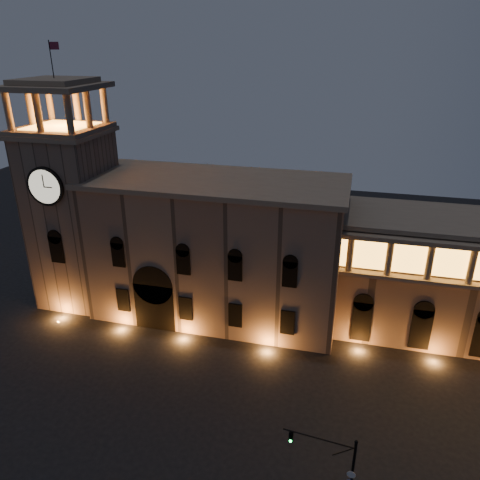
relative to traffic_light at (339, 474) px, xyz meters
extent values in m
plane|color=black|center=(-14.61, 3.04, -3.90)|extent=(160.00, 160.00, 0.00)
cube|color=#785F4E|center=(-16.61, 25.04, 4.60)|extent=(30.00, 12.00, 17.00)
cube|color=#86725C|center=(-16.61, 25.04, 13.40)|extent=(30.80, 12.80, 0.60)
cube|color=black|center=(-22.61, 19.64, -0.90)|extent=(5.00, 1.40, 6.00)
cylinder|color=black|center=(-22.61, 19.64, 2.10)|extent=(5.00, 1.40, 5.00)
cube|color=#F79F31|center=(-22.61, 19.44, -1.10)|extent=(4.20, 0.20, 5.00)
cube|color=#785F4E|center=(-35.11, 24.04, 7.10)|extent=(9.00, 9.00, 22.00)
cube|color=#86725C|center=(-35.11, 24.04, 18.35)|extent=(9.80, 9.80, 0.50)
cylinder|color=black|center=(-35.11, 19.36, 13.10)|extent=(4.60, 0.35, 4.60)
cylinder|color=beige|center=(-35.11, 19.22, 13.10)|extent=(4.00, 0.12, 4.00)
cube|color=#86725C|center=(-35.11, 24.04, 18.85)|extent=(9.40, 9.40, 0.50)
cube|color=#F79F31|center=(-35.11, 24.04, 19.15)|extent=(6.80, 6.80, 0.15)
cylinder|color=#86725C|center=(-38.91, 20.24, 21.20)|extent=(0.76, 0.76, 4.20)
cylinder|color=#86725C|center=(-35.11, 20.24, 21.20)|extent=(0.76, 0.76, 4.20)
cylinder|color=#86725C|center=(-31.31, 20.24, 21.20)|extent=(0.76, 0.76, 4.20)
cylinder|color=#86725C|center=(-38.91, 27.84, 21.20)|extent=(0.76, 0.76, 4.20)
cylinder|color=#86725C|center=(-35.11, 27.84, 21.20)|extent=(0.76, 0.76, 4.20)
cylinder|color=#86725C|center=(-31.31, 27.84, 21.20)|extent=(0.76, 0.76, 4.20)
cylinder|color=#86725C|center=(-38.91, 24.04, 21.20)|extent=(0.76, 0.76, 4.20)
cylinder|color=#86725C|center=(-31.31, 24.04, 21.20)|extent=(0.76, 0.76, 4.20)
cube|color=#86725C|center=(-35.11, 24.04, 23.60)|extent=(9.80, 9.80, 0.60)
cube|color=#86725C|center=(-35.11, 24.04, 24.20)|extent=(7.50, 7.50, 0.60)
cylinder|color=black|center=(-35.11, 24.04, 26.50)|extent=(0.10, 0.10, 4.00)
plane|color=maroon|center=(-34.51, 24.04, 27.90)|extent=(1.20, 0.00, 1.20)
cylinder|color=#86725C|center=(-0.61, 21.54, 7.60)|extent=(0.70, 0.70, 4.00)
cylinder|color=#86725C|center=(3.39, 21.54, 7.60)|extent=(0.70, 0.70, 4.00)
cylinder|color=#86725C|center=(7.39, 21.54, 7.60)|extent=(0.70, 0.70, 4.00)
cylinder|color=#86725C|center=(11.39, 21.54, 7.60)|extent=(0.70, 0.70, 4.00)
sphere|color=black|center=(0.91, -0.09, 3.38)|extent=(0.29, 0.29, 0.29)
cylinder|color=black|center=(-1.64, 0.18, 2.77)|extent=(5.11, 0.66, 0.12)
cube|color=black|center=(-3.58, 0.39, 2.25)|extent=(0.34, 0.32, 0.87)
cylinder|color=#0CE53F|center=(-3.60, 0.22, 1.97)|extent=(0.19, 0.10, 0.18)
cylinder|color=silver|center=(0.84, -0.23, 0.41)|extent=(0.62, 0.11, 0.62)
camera|label=1|loc=(-0.98, -25.06, 28.54)|focal=35.00mm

